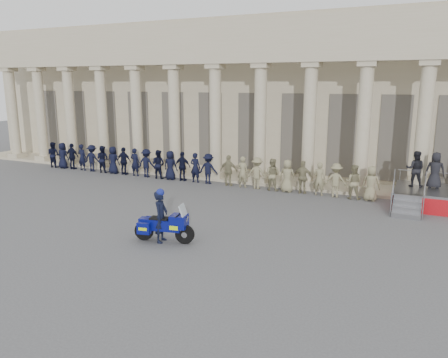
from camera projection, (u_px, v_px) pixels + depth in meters
ground at (156, 223)px, 16.94m from camera, size 90.00×90.00×0.00m
building at (277, 95)px, 29.03m from camera, size 40.00×12.50×9.00m
officer_rank at (186, 167)px, 23.91m from camera, size 20.24×0.62×1.63m
reviewing_stand at (440, 181)px, 18.79m from camera, size 3.90×3.83×2.39m
motorcycle at (164, 225)px, 14.84m from camera, size 2.13×1.02×1.38m
rider at (161, 216)px, 14.79m from camera, size 0.54×0.72×1.88m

